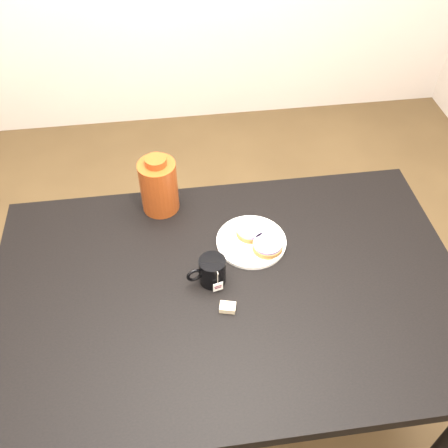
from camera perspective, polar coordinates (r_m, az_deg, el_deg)
The scene contains 8 objects.
ground_plane at distance 2.13m, azimuth 0.46°, elevation -19.28°, with size 4.00×4.00×0.00m, color brown.
table at distance 1.55m, azimuth 0.60°, elevation -9.06°, with size 1.40×0.90×0.75m.
plate at distance 1.59m, azimuth 3.14°, elevation -1.96°, with size 0.22×0.22×0.02m.
bagel_back at distance 1.59m, azimuth 3.03°, elevation -0.78°, with size 0.11×0.11×0.03m.
bagel_front at distance 1.56m, azimuth 5.00°, elevation -2.47°, with size 0.12×0.12×0.03m.
mug at distance 1.46m, azimuth -1.40°, elevation -5.36°, with size 0.13×0.10×0.09m.
teabag_pouch at distance 1.43m, azimuth 0.42°, elevation -9.51°, with size 0.04×0.03×0.02m, color #C6B793.
bagel_package at distance 1.65m, azimuth -7.47°, elevation 4.38°, with size 0.13×0.13×0.21m.
Camera 1 is at (-0.13, -0.87, 1.94)m, focal length 40.00 mm.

